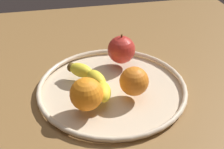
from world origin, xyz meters
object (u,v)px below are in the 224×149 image
(fruit_bowl, at_px, (112,87))
(banana, at_px, (92,79))
(orange_back_right, at_px, (134,81))
(apple, at_px, (121,50))
(orange_back_left, at_px, (86,94))

(fruit_bowl, height_order, banana, banana)
(orange_back_right, bearing_deg, apple, -1.80)
(fruit_bowl, xyz_separation_m, orange_back_left, (-0.07, 0.07, 0.05))
(orange_back_left, bearing_deg, orange_back_right, -75.75)
(fruit_bowl, distance_m, banana, 0.06)
(fruit_bowl, height_order, apple, apple)
(apple, bearing_deg, orange_back_right, 178.20)
(banana, height_order, orange_back_left, orange_back_left)
(banana, distance_m, orange_back_left, 0.09)
(apple, bearing_deg, orange_back_left, 145.71)
(apple, bearing_deg, banana, 134.43)
(fruit_bowl, distance_m, apple, 0.12)
(fruit_bowl, relative_size, orange_back_right, 5.39)
(fruit_bowl, relative_size, banana, 2.18)
(fruit_bowl, height_order, orange_back_left, orange_back_left)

